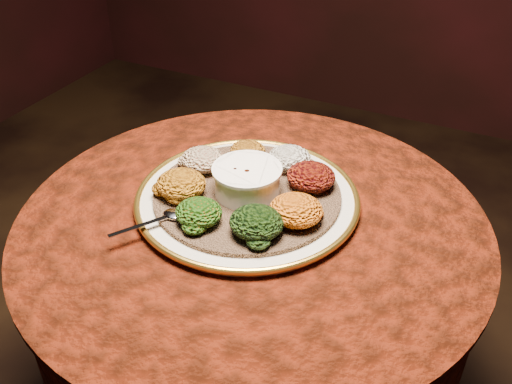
% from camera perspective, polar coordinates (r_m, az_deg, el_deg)
% --- Properties ---
extents(table, '(0.96, 0.96, 0.73)m').
position_cam_1_polar(table, '(1.28, -0.38, -8.86)').
color(table, black).
rests_on(table, ground).
extents(platter, '(0.54, 0.54, 0.02)m').
position_cam_1_polar(platter, '(1.19, -0.88, -0.64)').
color(platter, beige).
rests_on(platter, table).
extents(injera, '(0.44, 0.44, 0.01)m').
position_cam_1_polar(injera, '(1.19, -0.88, -0.22)').
color(injera, '#876143').
rests_on(injera, platter).
extents(stew_bowl, '(0.14, 0.14, 0.06)m').
position_cam_1_polar(stew_bowl, '(1.16, -0.90, 1.38)').
color(stew_bowl, white).
rests_on(stew_bowl, injera).
extents(spoon, '(0.10, 0.13, 0.01)m').
position_cam_1_polar(spoon, '(1.12, -8.72, -2.40)').
color(spoon, silver).
rests_on(spoon, injera).
extents(portion_ayib, '(0.10, 0.09, 0.05)m').
position_cam_1_polar(portion_ayib, '(1.26, 3.36, 3.43)').
color(portion_ayib, silver).
rests_on(portion_ayib, injera).
extents(portion_kitfo, '(0.10, 0.10, 0.05)m').
position_cam_1_polar(portion_kitfo, '(1.19, 5.52, 1.57)').
color(portion_kitfo, black).
rests_on(portion_kitfo, injera).
extents(portion_tikil, '(0.10, 0.10, 0.05)m').
position_cam_1_polar(portion_tikil, '(1.09, 4.03, -1.82)').
color(portion_tikil, '#A46D0D').
rests_on(portion_tikil, injera).
extents(portion_gomen, '(0.10, 0.10, 0.05)m').
position_cam_1_polar(portion_gomen, '(1.06, 0.06, -3.06)').
color(portion_gomen, black).
rests_on(portion_gomen, injera).
extents(portion_mixveg, '(0.09, 0.09, 0.04)m').
position_cam_1_polar(portion_mixveg, '(1.10, -5.75, -2.06)').
color(portion_mixveg, '#913909').
rests_on(portion_mixveg, injera).
extents(portion_kik, '(0.10, 0.10, 0.05)m').
position_cam_1_polar(portion_kik, '(1.17, -7.49, 0.80)').
color(portion_kik, '#B66B10').
rests_on(portion_kik, injera).
extents(portion_timatim, '(0.10, 0.09, 0.05)m').
position_cam_1_polar(portion_timatim, '(1.25, -5.34, 3.27)').
color(portion_timatim, maroon).
rests_on(portion_timatim, injera).
extents(portion_shiro, '(0.08, 0.08, 0.04)m').
position_cam_1_polar(portion_shiro, '(1.29, -0.83, 4.15)').
color(portion_shiro, '#905511').
rests_on(portion_shiro, injera).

